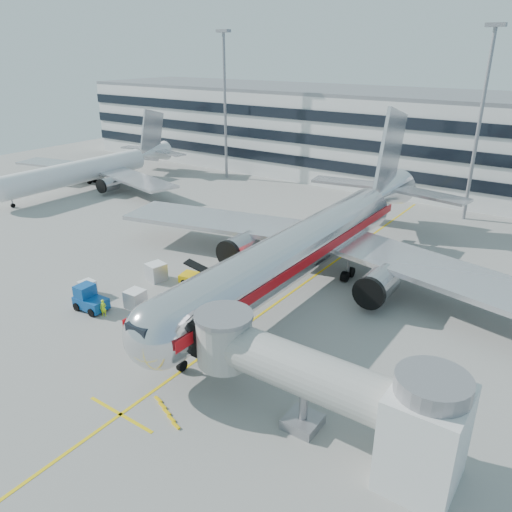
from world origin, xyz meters
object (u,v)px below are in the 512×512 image
Objects in this scene: main_jet at (312,242)px; cargo_container_front at (135,299)px; belt_loader at (203,279)px; cargo_container_left at (87,288)px; cargo_container_right at (156,272)px; baggage_tug at (89,299)px; ramp_worker at (103,308)px.

main_jet reaches higher than cargo_container_front.
cargo_container_front is (-2.09, -7.22, 0.17)m from belt_loader.
cargo_container_right is (3.09, 6.35, 0.19)m from cargo_container_left.
main_jet is at bearing 54.92° from cargo_container_front.
belt_loader is 7.52m from cargo_container_front.
baggage_tug is 1.56× the size of cargo_container_right.
cargo_container_right is at bearing 64.10° from cargo_container_left.
main_jet is at bearing 52.14° from baggage_tug.
cargo_container_left is at bearing -170.71° from cargo_container_front.
belt_loader is at bearing 45.94° from cargo_container_left.
baggage_tug is 2.19× the size of cargo_container_left.
cargo_container_left is 5.90m from cargo_container_front.
cargo_container_front is at bearing -63.17° from cargo_container_right.
cargo_container_right is at bearing 86.60° from baggage_tug.
ramp_worker is at bearing -78.97° from cargo_container_right.
cargo_container_front is at bearing -125.08° from main_jet.
main_jet reaches higher than belt_loader.
belt_loader is 3.06× the size of cargo_container_front.
cargo_container_left is 0.86× the size of cargo_container_front.
belt_loader is at bearing 73.87° from cargo_container_front.
baggage_tug reaches higher than ramp_worker.
baggage_tug is 2.10m from ramp_worker.
main_jet is 31.90× the size of ramp_worker.
cargo_container_right reaches higher than cargo_container_front.
cargo_container_front is 1.08× the size of ramp_worker.
main_jet is at bearing 44.19° from cargo_container_left.
belt_loader reaches higher than ramp_worker.
baggage_tug is 8.12m from cargo_container_right.
ramp_worker is (-3.22, -10.03, 0.10)m from belt_loader.
ramp_worker is (2.08, -0.10, -0.23)m from baggage_tug.
belt_loader is 10.53m from ramp_worker.
main_jet is 18.42m from cargo_container_front.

